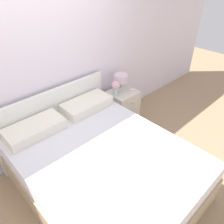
{
  "coord_description": "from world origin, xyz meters",
  "views": [
    {
      "loc": [
        -1.16,
        -2.43,
        2.4
      ],
      "look_at": [
        0.59,
        -0.59,
        0.65
      ],
      "focal_mm": 35.0,
      "sensor_mm": 36.0,
      "label": 1
    }
  ],
  "objects_px": {
    "nightstand": "(122,107)",
    "teacup": "(132,90)",
    "table_lamp": "(121,79)",
    "bed": "(101,166)",
    "flower_vase": "(116,87)"
  },
  "relations": [
    {
      "from": "nightstand",
      "to": "table_lamp",
      "type": "xyz_separation_m",
      "value": [
        0.02,
        0.07,
        0.5
      ]
    },
    {
      "from": "table_lamp",
      "to": "nightstand",
      "type": "bearing_deg",
      "value": -105.4
    },
    {
      "from": "table_lamp",
      "to": "teacup",
      "type": "height_order",
      "value": "table_lamp"
    },
    {
      "from": "nightstand",
      "to": "table_lamp",
      "type": "height_order",
      "value": "table_lamp"
    },
    {
      "from": "table_lamp",
      "to": "bed",
      "type": "bearing_deg",
      "value": -144.65
    },
    {
      "from": "table_lamp",
      "to": "flower_vase",
      "type": "distance_m",
      "value": 0.21
    },
    {
      "from": "nightstand",
      "to": "teacup",
      "type": "relative_size",
      "value": 5.11
    },
    {
      "from": "flower_vase",
      "to": "teacup",
      "type": "bearing_deg",
      "value": -17.74
    },
    {
      "from": "bed",
      "to": "flower_vase",
      "type": "relative_size",
      "value": 8.42
    },
    {
      "from": "teacup",
      "to": "bed",
      "type": "bearing_deg",
      "value": -152.2
    },
    {
      "from": "table_lamp",
      "to": "flower_vase",
      "type": "height_order",
      "value": "table_lamp"
    },
    {
      "from": "table_lamp",
      "to": "flower_vase",
      "type": "bearing_deg",
      "value": -158.02
    },
    {
      "from": "table_lamp",
      "to": "teacup",
      "type": "bearing_deg",
      "value": -60.75
    },
    {
      "from": "teacup",
      "to": "table_lamp",
      "type": "bearing_deg",
      "value": 119.25
    },
    {
      "from": "flower_vase",
      "to": "table_lamp",
      "type": "bearing_deg",
      "value": 21.98
    }
  ]
}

